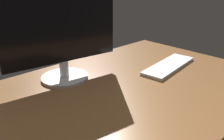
# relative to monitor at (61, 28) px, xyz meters

# --- Properties ---
(desk) EXTENTS (1.40, 0.84, 0.02)m
(desk) POSITION_rel_monitor_xyz_m (0.08, -0.24, -0.24)
(desk) COLOR brown
(desk) RESTS_ON ground
(monitor) EXTENTS (0.50, 0.21, 0.42)m
(monitor) POSITION_rel_monitor_xyz_m (0.00, 0.00, 0.00)
(monitor) COLOR silver
(monitor) RESTS_ON desk
(keyboard) EXTENTS (0.37, 0.16, 0.01)m
(keyboard) POSITION_rel_monitor_xyz_m (0.46, -0.24, -0.22)
(keyboard) COLOR white
(keyboard) RESTS_ON desk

